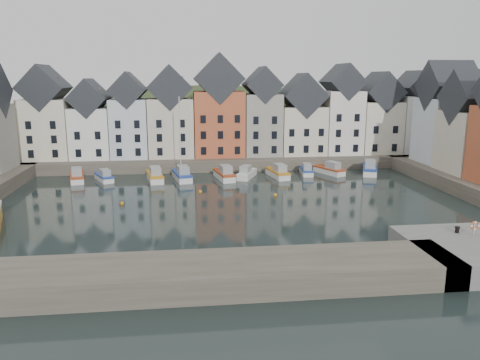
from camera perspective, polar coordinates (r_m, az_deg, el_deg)
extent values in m
plane|color=black|center=(57.63, -0.61, -3.37)|extent=(260.00, 260.00, 0.00)
cube|color=#484337|center=(86.60, -2.72, 2.64)|extent=(90.00, 16.00, 2.00)
cube|color=#484337|center=(36.49, -12.92, -11.63)|extent=(50.00, 6.00, 2.00)
ellipsoid|color=#27351A|center=(116.28, -3.52, -4.45)|extent=(153.60, 70.40, 64.00)
sphere|color=black|center=(106.62, -11.14, 8.43)|extent=(5.77, 5.77, 5.77)
sphere|color=black|center=(120.13, 8.24, 8.68)|extent=(5.27, 5.27, 5.27)
sphere|color=black|center=(115.91, 12.43, 8.27)|extent=(5.07, 5.07, 5.07)
sphere|color=black|center=(112.43, 3.68, 8.38)|extent=(5.01, 5.01, 5.01)
sphere|color=black|center=(116.56, -22.68, 6.98)|extent=(3.94, 3.94, 3.94)
sphere|color=black|center=(120.59, 9.91, 8.60)|extent=(5.21, 5.21, 5.21)
sphere|color=black|center=(114.30, -2.77, 8.71)|extent=(5.45, 5.45, 5.45)
sphere|color=black|center=(112.61, 16.29, 7.60)|extent=(4.49, 4.49, 4.49)
cube|color=beige|center=(86.79, -22.35, 5.77)|extent=(7.67, 8.00, 10.07)
cube|color=black|center=(86.38, -22.73, 10.34)|extent=(7.67, 8.16, 7.67)
cube|color=white|center=(85.21, -17.59, 5.52)|extent=(6.56, 8.00, 8.61)
cube|color=black|center=(84.76, -17.85, 9.50)|extent=(6.56, 8.16, 6.56)
cube|color=silver|center=(84.14, -13.22, 6.17)|extent=(6.20, 8.00, 10.02)
cube|color=black|center=(83.72, -13.45, 10.62)|extent=(6.20, 8.16, 6.20)
cube|color=beige|center=(83.63, -8.36, 6.35)|extent=(7.70, 8.00, 10.08)
cube|color=black|center=(83.20, -8.51, 11.11)|extent=(7.70, 8.16, 7.70)
cube|color=#BD5836|center=(83.75, -2.62, 6.89)|extent=(8.69, 8.00, 11.28)
cube|color=black|center=(83.36, -2.67, 12.23)|extent=(8.69, 8.16, 8.69)
cube|color=gray|center=(84.66, 2.63, 6.78)|extent=(6.43, 8.00, 10.78)
cube|color=black|center=(84.27, 2.68, 11.51)|extent=(6.43, 8.16, 6.43)
cube|color=beige|center=(86.25, 7.44, 6.05)|extent=(7.88, 8.00, 8.56)
cube|color=black|center=(85.80, 7.56, 10.19)|extent=(7.88, 8.16, 7.88)
cube|color=white|center=(88.19, 12.13, 6.90)|extent=(6.50, 8.00, 11.27)
cube|color=black|center=(87.82, 12.35, 11.61)|extent=(6.50, 8.16, 6.50)
cube|color=beige|center=(90.77, 16.32, 6.21)|extent=(7.23, 8.00, 9.32)
cube|color=black|center=(90.36, 16.57, 10.28)|extent=(7.23, 8.16, 7.23)
cube|color=white|center=(93.60, 20.23, 6.43)|extent=(6.18, 8.00, 10.32)
cube|color=black|center=(93.23, 20.55, 10.52)|extent=(6.18, 8.16, 6.18)
cube|color=silver|center=(83.20, 23.67, 5.52)|extent=(7.47, 8.00, 10.38)
cube|color=black|center=(82.78, 24.11, 10.44)|extent=(7.62, 8.00, 8.00)
cube|color=beige|center=(76.52, 26.61, 4.17)|extent=(8.14, 8.00, 8.89)
cube|color=black|center=(76.02, 27.08, 8.96)|extent=(8.30, 8.00, 8.00)
sphere|color=#C27D16|center=(65.06, -4.87, -1.44)|extent=(0.50, 0.50, 0.50)
sphere|color=#C27D16|center=(63.24, 4.32, -1.84)|extent=(0.50, 0.50, 0.50)
sphere|color=#C27D16|center=(60.74, -14.19, -2.79)|extent=(0.50, 0.50, 0.50)
cube|color=silver|center=(76.46, -19.21, 0.16)|extent=(3.17, 6.53, 1.15)
cube|color=#A13917|center=(76.34, -19.24, 0.62)|extent=(3.30, 6.67, 0.26)
cube|color=gray|center=(75.30, -19.28, 0.95)|extent=(1.96, 2.76, 1.25)
cube|color=silver|center=(75.44, -16.24, 0.16)|extent=(3.68, 5.57, 0.99)
cube|color=#203C95|center=(75.33, -16.27, 0.56)|extent=(3.81, 5.70, 0.22)
cube|color=gray|center=(74.46, -16.13, 0.85)|extent=(2.03, 2.48, 1.08)
cube|color=silver|center=(73.70, -10.33, 0.23)|extent=(3.06, 6.83, 1.21)
cube|color=#C27D16|center=(73.56, -10.35, 0.73)|extent=(3.19, 6.98, 0.27)
cube|color=gray|center=(72.47, -10.28, 1.09)|extent=(1.96, 2.86, 1.32)
cube|color=silver|center=(73.59, -7.08, 0.33)|extent=(3.24, 6.95, 1.23)
cube|color=#203C95|center=(73.46, -7.10, 0.84)|extent=(3.38, 7.10, 0.28)
cube|color=gray|center=(72.36, -6.96, 1.20)|extent=(2.04, 2.92, 1.34)
cylinder|color=silver|center=(73.20, -7.31, 5.26)|extent=(0.16, 0.16, 12.27)
cube|color=silver|center=(73.64, -1.94, 0.42)|extent=(3.10, 6.85, 1.21)
cube|color=#A13917|center=(73.51, -1.95, 0.92)|extent=(3.23, 7.00, 0.28)
cube|color=gray|center=(72.44, -1.75, 1.29)|extent=(1.98, 2.87, 1.32)
cube|color=silver|center=(74.66, 0.85, 0.56)|extent=(3.89, 6.12, 1.08)
cube|color=silver|center=(74.54, 0.86, 1.00)|extent=(4.02, 6.27, 0.25)
cube|color=gray|center=(73.59, 0.68, 1.32)|extent=(2.17, 2.70, 1.18)
cube|color=silver|center=(75.32, 4.60, 0.65)|extent=(2.93, 6.65, 1.18)
cube|color=#C27D16|center=(75.19, 4.61, 1.13)|extent=(3.05, 6.79, 0.27)
cube|color=gray|center=(74.18, 4.87, 1.47)|extent=(1.89, 2.77, 1.28)
cube|color=silver|center=(78.05, 8.07, 0.94)|extent=(2.28, 5.59, 1.00)
cube|color=#203C95|center=(77.94, 8.09, 1.33)|extent=(2.39, 5.71, 0.23)
cube|color=gray|center=(77.05, 8.18, 1.61)|extent=(1.52, 2.31, 1.09)
cube|color=silver|center=(79.00, 10.78, 1.00)|extent=(4.16, 6.25, 1.11)
cube|color=#A13917|center=(78.88, 10.80, 1.43)|extent=(4.31, 6.41, 0.25)
cube|color=gray|center=(78.11, 11.26, 1.76)|extent=(2.29, 2.79, 1.21)
cube|color=silver|center=(80.76, 15.50, 1.05)|extent=(4.35, 7.17, 1.26)
cube|color=#203C95|center=(80.63, 15.53, 1.53)|extent=(4.51, 7.34, 0.29)
cube|color=gray|center=(79.49, 15.58, 1.88)|extent=(2.47, 3.14, 1.38)
cylinder|color=black|center=(46.54, 24.96, -5.55)|extent=(0.36, 0.36, 0.50)
cylinder|color=black|center=(46.46, 24.99, -5.24)|extent=(0.48, 0.48, 0.08)
cube|color=gray|center=(46.38, 26.61, -5.38)|extent=(0.10, 0.10, 1.10)
torus|color=#C34F16|center=(46.24, 26.69, -4.99)|extent=(0.80, 0.14, 0.80)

